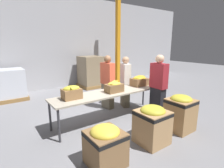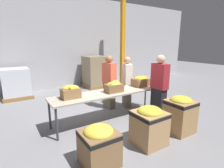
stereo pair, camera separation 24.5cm
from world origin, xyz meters
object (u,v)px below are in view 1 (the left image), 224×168
object	(u,v)px
banana_box_1	(114,87)
banana_box_2	(139,81)
pallet_stack_1	(10,85)
volunteer_2	(125,82)
pallet_stack_0	(91,72)
banana_box_0	(72,92)
donation_bin_2	(180,112)
donation_bin_0	(105,144)
donation_bin_1	(152,123)
volunteer_1	(158,86)
volunteer_0	(108,83)
support_pillar	(118,43)
sorting_table	(111,93)

from	to	relation	value
banana_box_1	banana_box_2	bearing A→B (deg)	7.26
banana_box_2	pallet_stack_1	xyz separation A→B (m)	(-2.98, 3.39, -0.37)
volunteer_2	pallet_stack_0	xyz separation A→B (m)	(0.38, 2.89, -0.09)
banana_box_2	banana_box_0	bearing A→B (deg)	-179.30
banana_box_0	donation_bin_2	world-z (taller)	banana_box_0
donation_bin_0	donation_bin_1	size ratio (longest dim) A/B	0.87
volunteer_1	pallet_stack_0	bearing A→B (deg)	-1.59
volunteer_0	volunteer_2	distance (m)	0.57
banana_box_2	donation_bin_2	bearing A→B (deg)	-94.08
volunteer_0	donation_bin_2	bearing A→B (deg)	7.60
support_pillar	pallet_stack_1	size ratio (longest dim) A/B	3.67
donation_bin_0	pallet_stack_1	distance (m)	4.91
sorting_table	volunteer_0	distance (m)	0.86
banana_box_1	donation_bin_2	distance (m)	1.66
donation_bin_2	pallet_stack_1	world-z (taller)	pallet_stack_1
banana_box_0	donation_bin_0	size ratio (longest dim) A/B	0.59
volunteer_1	donation_bin_1	distance (m)	1.48
pallet_stack_0	volunteer_0	bearing A→B (deg)	-108.81
pallet_stack_0	volunteer_2	bearing A→B (deg)	-97.58
pallet_stack_0	support_pillar	bearing A→B (deg)	-14.95
volunteer_0	banana_box_1	bearing A→B (deg)	-30.39
pallet_stack_1	volunteer_1	bearing A→B (deg)	-52.31
banana_box_1	volunteer_0	world-z (taller)	volunteer_0
banana_box_0	volunteer_0	xyz separation A→B (m)	(1.45, 0.71, -0.10)
banana_box_0	banana_box_2	size ratio (longest dim) A/B	0.86
sorting_table	pallet_stack_1	xyz separation A→B (m)	(-1.92, 3.45, -0.18)
volunteer_2	support_pillar	bearing A→B (deg)	167.20
sorting_table	donation_bin_0	distance (m)	1.80
volunteer_0	donation_bin_1	size ratio (longest dim) A/B	2.06
banana_box_0	volunteer_0	distance (m)	1.62
volunteer_2	volunteer_0	bearing A→B (deg)	-89.63
banana_box_1	pallet_stack_1	world-z (taller)	pallet_stack_1
pallet_stack_0	banana_box_2	bearing A→B (deg)	-94.46
volunteer_1	pallet_stack_1	distance (m)	5.06
pallet_stack_1	donation_bin_2	bearing A→B (deg)	-59.27
donation_bin_1	pallet_stack_1	bearing A→B (deg)	111.84
donation_bin_1	donation_bin_2	xyz separation A→B (m)	(0.94, 0.00, 0.03)
donation_bin_1	pallet_stack_0	size ratio (longest dim) A/B	0.56
donation_bin_0	pallet_stack_1	size ratio (longest dim) A/B	0.63
donation_bin_2	donation_bin_1	bearing A→B (deg)	180.00
banana_box_2	volunteer_1	size ratio (longest dim) A/B	0.28
sorting_table	pallet_stack_1	bearing A→B (deg)	119.07
pallet_stack_1	banana_box_2	bearing A→B (deg)	-48.67
volunteer_0	donation_bin_2	distance (m)	2.24
banana_box_2	volunteer_0	size ratio (longest dim) A/B	0.29
volunteer_0	volunteer_2	xyz separation A→B (m)	(0.53, -0.19, -0.02)
donation_bin_0	pallet_stack_0	world-z (taller)	pallet_stack_0
banana_box_0	donation_bin_0	world-z (taller)	banana_box_0
banana_box_0	pallet_stack_1	bearing A→B (deg)	104.35
banana_box_0	donation_bin_2	distance (m)	2.50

